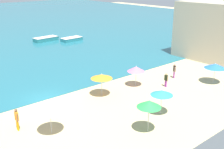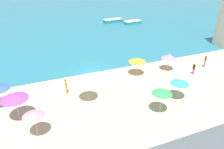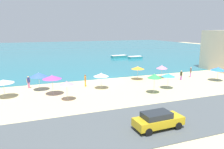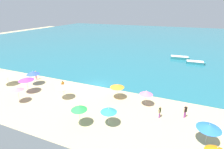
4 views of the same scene
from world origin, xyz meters
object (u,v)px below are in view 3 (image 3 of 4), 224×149
object	(u,v)px
beach_umbrella_1	(52,77)
bather_1	(181,75)
beach_umbrella_9	(101,75)
parked_car_2	(158,120)
bather_2	(85,80)
skiff_offshore	(135,57)
beach_umbrella_0	(154,76)
beach_umbrella_8	(39,75)
bather_3	(28,81)
bather_0	(191,72)
beach_umbrella_5	(162,67)
beach_umbrella_7	(168,75)
beach_umbrella_10	(3,81)
beach_umbrella_3	(218,69)
beach_umbrella_2	(138,68)
skiff_nearshore	(119,57)
beach_umbrella_6	(67,83)

from	to	relation	value
beach_umbrella_1	bather_1	size ratio (longest dim) A/B	1.68
beach_umbrella_9	parked_car_2	bearing A→B (deg)	-87.70
bather_1	bather_2	size ratio (longest dim) A/B	0.88
bather_1	skiff_offshore	xyz separation A→B (m)	(4.69, 26.05, -0.50)
beach_umbrella_0	beach_umbrella_8	world-z (taller)	beach_umbrella_0
parked_car_2	bather_3	bearing A→B (deg)	119.70
bather_0	parked_car_2	distance (m)	22.49
bather_0	bather_3	world-z (taller)	bather_3
beach_umbrella_1	beach_umbrella_5	world-z (taller)	beach_umbrella_1
bather_2	parked_car_2	world-z (taller)	bather_2
beach_umbrella_7	bather_1	xyz separation A→B (m)	(5.26, 3.78, -1.09)
beach_umbrella_5	beach_umbrella_9	world-z (taller)	beach_umbrella_9
beach_umbrella_1	beach_umbrella_10	distance (m)	5.72
beach_umbrella_3	skiff_offshore	world-z (taller)	beach_umbrella_3
beach_umbrella_0	beach_umbrella_8	xyz separation A→B (m)	(-13.88, 6.79, -0.15)
beach_umbrella_2	parked_car_2	distance (m)	18.18
bather_2	beach_umbrella_3	bearing A→B (deg)	-11.32
beach_umbrella_3	bather_3	distance (m)	29.28
beach_umbrella_8	bather_1	world-z (taller)	beach_umbrella_8
bather_1	beach_umbrella_3	bearing A→B (deg)	-27.76
beach_umbrella_0	bather_3	distance (m)	17.56
bather_1	bather_3	distance (m)	23.83
beach_umbrella_5	bather_3	world-z (taller)	beach_umbrella_5
beach_umbrella_8	bather_3	xyz separation A→B (m)	(-1.37, 1.82, -1.21)
bather_3	skiff_offshore	xyz separation A→B (m)	(28.26, 22.57, -0.62)
beach_umbrella_10	parked_car_2	bearing A→B (deg)	-47.28
beach_umbrella_7	bather_0	size ratio (longest dim) A/B	1.29
bather_1	skiff_offshore	bearing A→B (deg)	79.79
bather_2	beach_umbrella_8	bearing A→B (deg)	178.80
beach_umbrella_10	skiff_offshore	bearing A→B (deg)	40.26
beach_umbrella_0	beach_umbrella_10	distance (m)	18.69
beach_umbrella_8	bather_1	size ratio (longest dim) A/B	1.61
bather_0	skiff_nearshore	world-z (taller)	bather_0
beach_umbrella_7	beach_umbrella_8	world-z (taller)	beach_umbrella_8
beach_umbrella_10	bather_3	distance (m)	4.79
skiff_nearshore	beach_umbrella_7	bearing A→B (deg)	-100.75
beach_umbrella_3	bather_0	xyz separation A→B (m)	(-2.12, 3.84, -1.00)
beach_umbrella_3	beach_umbrella_6	xyz separation A→B (m)	(-24.42, -1.33, 0.15)
beach_umbrella_2	bather_2	xyz separation A→B (m)	(-9.12, -1.10, -1.01)
beach_umbrella_8	skiff_offshore	bearing A→B (deg)	42.20
beach_umbrella_9	skiff_offshore	distance (m)	32.56
beach_umbrella_7	bather_0	world-z (taller)	beach_umbrella_7
beach_umbrella_3	beach_umbrella_7	world-z (taller)	beach_umbrella_3
beach_umbrella_3	beach_umbrella_1	bearing A→B (deg)	176.61
beach_umbrella_3	skiff_nearshore	distance (m)	31.96
beach_umbrella_1	parked_car_2	xyz separation A→B (m)	(7.23, -13.06, -1.51)
beach_umbrella_0	beach_umbrella_3	world-z (taller)	beach_umbrella_0
beach_umbrella_7	beach_umbrella_6	bearing A→B (deg)	-179.18
bather_2	bather_3	world-z (taller)	bather_2
beach_umbrella_7	beach_umbrella_8	xyz separation A→B (m)	(-16.95, 5.44, 0.23)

